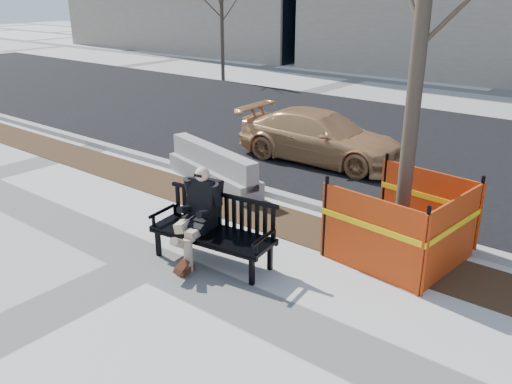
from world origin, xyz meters
TOP-DOWN VIEW (x-y plane):
  - ground at (0.00, 0.00)m, footprint 120.00×120.00m
  - mulch_strip at (0.00, 2.60)m, footprint 40.00×1.20m
  - asphalt_street at (0.00, 8.80)m, footprint 60.00×10.40m
  - curb at (0.00, 3.55)m, footprint 60.00×0.25m
  - bench at (0.79, 0.63)m, footprint 2.14×1.00m
  - seated_man at (0.52, 0.65)m, footprint 0.77×1.14m
  - tree_fence at (3.00, 2.69)m, footprint 3.02×3.02m
  - sedan at (-0.77, 6.27)m, footprint 4.42×2.03m
  - jersey_barrier_left at (-1.70, 3.32)m, footprint 3.05×1.36m
  - far_tree_left at (-11.15, 14.11)m, footprint 2.44×2.44m

SIDE VIEW (x-z plane):
  - ground at x=0.00m, z-range 0.00..0.00m
  - bench at x=0.79m, z-range -0.55..0.55m
  - seated_man at x=0.52m, z-range -0.74..0.74m
  - tree_fence at x=3.00m, z-range -3.44..3.44m
  - sedan at x=-0.77m, z-range -0.63..0.63m
  - jersey_barrier_left at x=-1.70m, z-range -0.43..0.43m
  - far_tree_left at x=-11.15m, z-range -2.55..2.55m
  - asphalt_street at x=0.00m, z-range 0.00..0.01m
  - mulch_strip at x=0.00m, z-range -0.01..0.01m
  - curb at x=0.00m, z-range 0.00..0.12m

